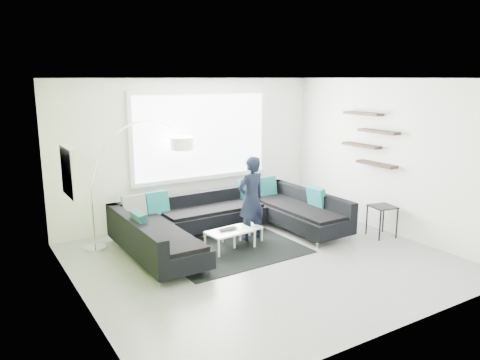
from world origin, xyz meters
The scene contains 9 objects.
ground centered at (0.00, 0.00, 0.00)m, with size 5.50×5.50×0.00m, color slate.
room_shell centered at (0.04, 0.21, 1.81)m, with size 5.54×5.04×2.82m.
sectional_sofa centered at (0.03, 1.01, 0.35)m, with size 3.74×2.34×0.80m.
rug centered at (-0.20, 0.61, 0.01)m, with size 2.26×1.64×0.01m, color black.
coffee_table centered at (-0.03, 0.77, 0.16)m, with size 1.00×0.58×0.33m, color white.
arc_lamp centered at (-2.13, 1.89, 1.05)m, with size 1.93×0.49×2.10m, color silver, non-canonical shape.
side_table centered at (2.45, -0.18, 0.28)m, with size 0.41×0.41×0.57m, color black.
person centered at (0.36, 0.92, 0.75)m, with size 0.59×0.42×1.49m, color black.
laptop centered at (-0.22, 0.68, 0.34)m, with size 0.35×0.23×0.03m, color black.
Camera 1 is at (-3.95, -5.68, 2.81)m, focal length 35.00 mm.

